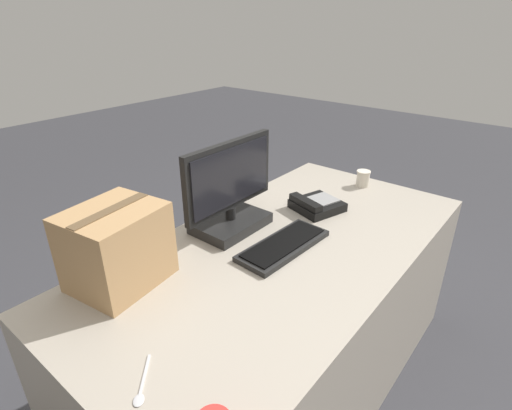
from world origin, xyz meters
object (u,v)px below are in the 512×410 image
paper_cup_right (363,178)px  monitor (230,196)px  desk_phone (316,205)px  keyboard (283,245)px  spoon (141,389)px  cardboard_box (117,247)px

paper_cup_right → monitor: bearing=163.4°
desk_phone → monitor: bearing=170.4°
paper_cup_right → keyboard: bearing=-177.3°
desk_phone → spoon: (-1.14, -0.19, -0.02)m
spoon → cardboard_box: 0.50m
cardboard_box → monitor: bearing=-4.3°
keyboard → cardboard_box: (-0.53, 0.31, 0.12)m
keyboard → desk_phone: size_ratio=1.65×
keyboard → desk_phone: 0.39m
keyboard → desk_phone: bearing=15.1°
paper_cup_right → spoon: 1.56m
monitor → paper_cup_right: monitor is taller
desk_phone → spoon: bearing=-153.4°
monitor → keyboard: (0.01, -0.27, -0.14)m
monitor → desk_phone: (0.38, -0.19, -0.13)m
spoon → keyboard: bearing=146.0°
keyboard → spoon: bearing=-168.6°
cardboard_box → keyboard: bearing=-30.6°
keyboard → cardboard_box: cardboard_box is taller
monitor → desk_phone: 0.45m
keyboard → spoon: (-0.76, -0.11, -0.01)m
paper_cup_right → cardboard_box: cardboard_box is taller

